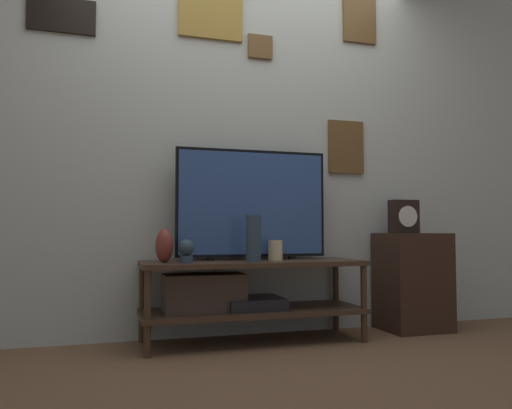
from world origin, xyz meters
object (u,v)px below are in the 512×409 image
(vase_tall_ceramic, at_px, (253,239))
(mantel_clock, at_px, (404,217))
(decorative_bust, at_px, (186,250))
(television, at_px, (252,203))
(candle_jar, at_px, (275,250))
(vase_urn_stoneware, at_px, (164,246))

(vase_tall_ceramic, relative_size, mantel_clock, 1.20)
(vase_tall_ceramic, xyz_separation_m, mantel_clock, (1.17, 0.18, 0.15))
(mantel_clock, bearing_deg, decorative_bust, -174.16)
(vase_tall_ceramic, bearing_deg, television, 75.23)
(decorative_bust, relative_size, mantel_clock, 0.59)
(candle_jar, bearing_deg, vase_urn_stoneware, -179.06)
(candle_jar, height_order, decorative_bust, decorative_bust)
(vase_urn_stoneware, distance_m, decorative_bust, 0.14)
(candle_jar, distance_m, mantel_clock, 1.01)
(decorative_bust, height_order, mantel_clock, mantel_clock)
(television, xyz_separation_m, candle_jar, (0.12, -0.10, -0.30))
(mantel_clock, bearing_deg, vase_urn_stoneware, -177.25)
(television, distance_m, vase_urn_stoneware, 0.64)
(candle_jar, height_order, mantel_clock, mantel_clock)
(decorative_bust, bearing_deg, mantel_clock, 5.84)
(vase_urn_stoneware, height_order, decorative_bust, vase_urn_stoneware)
(mantel_clock, bearing_deg, television, 178.39)
(vase_tall_ceramic, height_order, vase_urn_stoneware, vase_tall_ceramic)
(vase_tall_ceramic, relative_size, vase_urn_stoneware, 1.40)
(decorative_bust, bearing_deg, vase_urn_stoneware, 146.25)
(vase_tall_ceramic, height_order, decorative_bust, vase_tall_ceramic)
(vase_urn_stoneware, relative_size, decorative_bust, 1.46)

